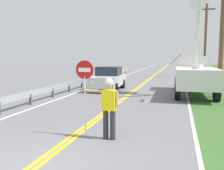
# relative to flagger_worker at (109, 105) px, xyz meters

# --- Properties ---
(ground_plane) EXTENTS (160.00, 160.00, 0.00)m
(ground_plane) POSITION_rel_flagger_worker_xyz_m (-1.10, -2.22, -1.05)
(ground_plane) COLOR slate
(centerline_yellow_left) EXTENTS (0.11, 110.00, 0.01)m
(centerline_yellow_left) POSITION_rel_flagger_worker_xyz_m (-1.19, 17.78, -1.04)
(centerline_yellow_left) COLOR yellow
(centerline_yellow_left) RESTS_ON ground
(centerline_yellow_right) EXTENTS (0.11, 110.00, 0.01)m
(centerline_yellow_right) POSITION_rel_flagger_worker_xyz_m (-1.01, 17.78, -1.04)
(centerline_yellow_right) COLOR yellow
(centerline_yellow_right) RESTS_ON ground
(edge_line_right) EXTENTS (0.12, 110.00, 0.01)m
(edge_line_right) POSITION_rel_flagger_worker_xyz_m (2.50, 17.78, -1.04)
(edge_line_right) COLOR silver
(edge_line_right) RESTS_ON ground
(edge_line_left) EXTENTS (0.12, 110.00, 0.01)m
(edge_line_left) POSITION_rel_flagger_worker_xyz_m (-4.70, 17.78, -1.04)
(edge_line_left) COLOR silver
(edge_line_left) RESTS_ON ground
(flagger_worker) EXTENTS (1.09, 0.27, 1.83)m
(flagger_worker) POSITION_rel_flagger_worker_xyz_m (0.00, 0.00, 0.00)
(flagger_worker) COLOR #2D2D33
(flagger_worker) RESTS_ON ground
(stop_sign_paddle) EXTENTS (0.56, 0.04, 2.33)m
(stop_sign_paddle) POSITION_rel_flagger_worker_xyz_m (-0.77, 0.06, 0.66)
(stop_sign_paddle) COLOR silver
(stop_sign_paddle) RESTS_ON ground
(utility_bucket_truck) EXTENTS (2.67, 6.85, 6.17)m
(utility_bucket_truck) POSITION_rel_flagger_worker_xyz_m (2.90, 9.93, 0.39)
(utility_bucket_truck) COLOR silver
(utility_bucket_truck) RESTS_ON ground
(oncoming_sedan_nearest) EXTENTS (2.00, 4.15, 1.70)m
(oncoming_sedan_nearest) POSITION_rel_flagger_worker_xyz_m (-3.00, 10.33, -0.21)
(oncoming_sedan_nearest) COLOR silver
(oncoming_sedan_nearest) RESTS_ON ground
(utility_pole_near) EXTENTS (1.80, 0.28, 8.89)m
(utility_pole_near) POSITION_rel_flagger_worker_xyz_m (4.30, 8.81, 3.58)
(utility_pole_near) COLOR brown
(utility_pole_near) RESTS_ON ground
(utility_pole_mid) EXTENTS (1.80, 0.28, 8.32)m
(utility_pole_mid) POSITION_rel_flagger_worker_xyz_m (4.77, 23.47, 3.30)
(utility_pole_mid) COLOR brown
(utility_pole_mid) RESTS_ON ground
(guardrail_left_shoulder) EXTENTS (0.10, 32.00, 0.71)m
(guardrail_left_shoulder) POSITION_rel_flagger_worker_xyz_m (-5.30, 12.00, -0.53)
(guardrail_left_shoulder) COLOR #9EA0A3
(guardrail_left_shoulder) RESTS_ON ground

